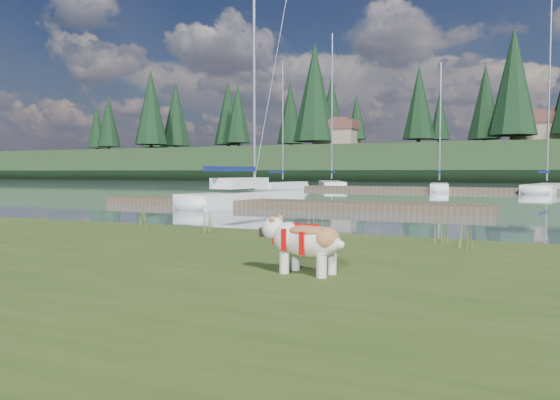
% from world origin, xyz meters
% --- Properties ---
extents(ground, '(200.00, 200.00, 0.00)m').
position_xyz_m(ground, '(0.00, 30.00, 0.00)').
color(ground, slate).
rests_on(ground, ground).
extents(bank, '(60.00, 9.00, 0.35)m').
position_xyz_m(bank, '(0.00, -6.00, 0.17)').
color(bank, '#38491A').
rests_on(bank, ground).
extents(ridge, '(200.00, 20.00, 5.00)m').
position_xyz_m(ridge, '(0.00, 73.00, 2.50)').
color(ridge, black).
rests_on(ridge, ground).
extents(bulldog, '(1.00, 0.49, 0.59)m').
position_xyz_m(bulldog, '(2.74, -5.25, 0.72)').
color(bulldog, silver).
rests_on(bulldog, bank).
extents(sailboat_main, '(2.66, 8.47, 12.04)m').
position_xyz_m(sailboat_main, '(-6.10, 10.77, 0.42)').
color(sailboat_main, white).
rests_on(sailboat_main, ground).
extents(dock_near, '(16.00, 2.00, 0.30)m').
position_xyz_m(dock_near, '(-4.00, 9.00, 0.15)').
color(dock_near, '#4C3D2C').
rests_on(dock_near, ground).
extents(dock_far, '(26.00, 2.20, 0.30)m').
position_xyz_m(dock_far, '(2.00, 30.00, 0.15)').
color(dock_far, '#4C3D2C').
rests_on(dock_far, ground).
extents(sailboat_bg_0, '(2.05, 7.24, 10.46)m').
position_xyz_m(sailboat_bg_0, '(-13.29, 30.71, 0.32)').
color(sailboat_bg_0, white).
rests_on(sailboat_bg_0, ground).
extents(sailboat_bg_1, '(5.30, 9.13, 13.55)m').
position_xyz_m(sailboat_bg_1, '(-11.11, 35.68, 0.32)').
color(sailboat_bg_1, white).
rests_on(sailboat_bg_1, ground).
extents(sailboat_bg_2, '(2.08, 6.27, 9.47)m').
position_xyz_m(sailboat_bg_2, '(-1.06, 31.10, 0.33)').
color(sailboat_bg_2, white).
rests_on(sailboat_bg_2, ground).
extents(sailboat_bg_3, '(3.63, 9.93, 14.12)m').
position_xyz_m(sailboat_bg_3, '(6.30, 32.55, 0.32)').
color(sailboat_bg_3, white).
rests_on(sailboat_bg_3, ground).
extents(weed_0, '(0.17, 0.14, 0.48)m').
position_xyz_m(weed_0, '(-0.24, -2.38, 0.55)').
color(weed_0, '#475B23').
rests_on(weed_0, bank).
extents(weed_1, '(0.17, 0.14, 0.53)m').
position_xyz_m(weed_1, '(1.82, -2.48, 0.57)').
color(weed_1, '#475B23').
rests_on(weed_1, bank).
extents(weed_2, '(0.17, 0.14, 0.53)m').
position_xyz_m(weed_2, '(3.72, -2.25, 0.57)').
color(weed_2, '#475B23').
rests_on(weed_2, bank).
extents(weed_3, '(0.17, 0.14, 0.65)m').
position_xyz_m(weed_3, '(-1.98, -2.08, 0.62)').
color(weed_3, '#475B23').
rests_on(weed_3, bank).
extents(weed_4, '(0.17, 0.14, 0.41)m').
position_xyz_m(weed_4, '(1.90, -2.83, 0.52)').
color(weed_4, '#475B23').
rests_on(weed_4, bank).
extents(weed_5, '(0.17, 0.14, 0.51)m').
position_xyz_m(weed_5, '(4.13, -2.60, 0.56)').
color(weed_5, '#475B23').
rests_on(weed_5, bank).
extents(mud_lip, '(60.00, 0.50, 0.14)m').
position_xyz_m(mud_lip, '(0.00, -1.60, 0.07)').
color(mud_lip, '#33281C').
rests_on(mud_lip, ground).
extents(conifer_0, '(5.72, 5.72, 14.15)m').
position_xyz_m(conifer_0, '(-55.00, 67.00, 12.64)').
color(conifer_0, '#382619').
rests_on(conifer_0, ridge).
extents(conifer_1, '(4.40, 4.40, 11.30)m').
position_xyz_m(conifer_1, '(-40.00, 71.00, 11.28)').
color(conifer_1, '#382619').
rests_on(conifer_1, ridge).
extents(conifer_2, '(6.60, 6.60, 16.05)m').
position_xyz_m(conifer_2, '(-25.00, 68.00, 13.54)').
color(conifer_2, '#382619').
rests_on(conifer_2, ridge).
extents(conifer_3, '(4.84, 4.84, 12.25)m').
position_xyz_m(conifer_3, '(-10.00, 72.00, 11.74)').
color(conifer_3, '#382619').
rests_on(conifer_3, ridge).
extents(conifer_4, '(6.16, 6.16, 15.10)m').
position_xyz_m(conifer_4, '(3.00, 66.00, 13.09)').
color(conifer_4, '#382619').
rests_on(conifer_4, ridge).
extents(house_0, '(6.30, 5.30, 4.65)m').
position_xyz_m(house_0, '(-22.00, 70.00, 7.31)').
color(house_0, gray).
rests_on(house_0, ridge).
extents(house_1, '(6.30, 5.30, 4.65)m').
position_xyz_m(house_1, '(6.00, 71.00, 7.31)').
color(house_1, gray).
rests_on(house_1, ridge).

